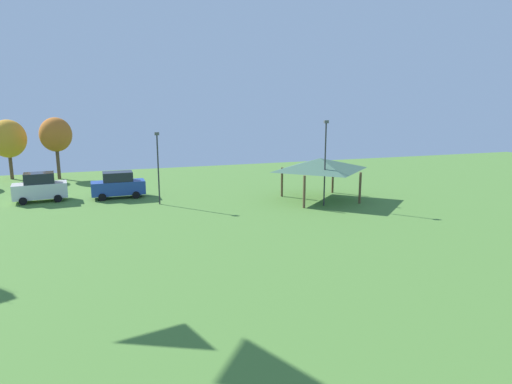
{
  "coord_description": "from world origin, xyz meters",
  "views": [
    {
      "loc": [
        -3.96,
        2.25,
        8.42
      ],
      "look_at": [
        0.87,
        16.29,
        5.42
      ],
      "focal_mm": 32.0,
      "sensor_mm": 36.0,
      "label": 1
    }
  ],
  "objects_px": {
    "light_post_0": "(325,159)",
    "light_post_1": "(158,164)",
    "parked_car_leftmost": "(40,187)",
    "parked_car_second_from_left": "(118,185)",
    "park_pavilion": "(320,164)",
    "treeline_tree_3": "(56,135)",
    "treeline_tree_2": "(8,139)"
  },
  "relations": [
    {
      "from": "parked_car_second_from_left",
      "to": "light_post_0",
      "type": "height_order",
      "value": "light_post_0"
    },
    {
      "from": "parked_car_second_from_left",
      "to": "parked_car_leftmost",
      "type": "bearing_deg",
      "value": 173.7
    },
    {
      "from": "light_post_1",
      "to": "treeline_tree_2",
      "type": "xyz_separation_m",
      "value": [
        -13.58,
        17.54,
        1.02
      ]
    },
    {
      "from": "parked_car_second_from_left",
      "to": "park_pavilion",
      "type": "distance_m",
      "value": 17.64
    },
    {
      "from": "parked_car_leftmost",
      "to": "parked_car_second_from_left",
      "type": "bearing_deg",
      "value": -10.35
    },
    {
      "from": "light_post_0",
      "to": "treeline_tree_2",
      "type": "bearing_deg",
      "value": 139.46
    },
    {
      "from": "treeline_tree_3",
      "to": "parked_car_second_from_left",
      "type": "bearing_deg",
      "value": -65.25
    },
    {
      "from": "parked_car_leftmost",
      "to": "park_pavilion",
      "type": "height_order",
      "value": "park_pavilion"
    },
    {
      "from": "parked_car_leftmost",
      "to": "treeline_tree_2",
      "type": "xyz_separation_m",
      "value": [
        -4.21,
        13.19,
        3.16
      ]
    },
    {
      "from": "park_pavilion",
      "to": "treeline_tree_3",
      "type": "bearing_deg",
      "value": 139.49
    },
    {
      "from": "parked_car_leftmost",
      "to": "treeline_tree_2",
      "type": "distance_m",
      "value": 14.2
    },
    {
      "from": "parked_car_second_from_left",
      "to": "treeline_tree_3",
      "type": "bearing_deg",
      "value": 113.78
    },
    {
      "from": "parked_car_second_from_left",
      "to": "light_post_1",
      "type": "bearing_deg",
      "value": -51.78
    },
    {
      "from": "park_pavilion",
      "to": "light_post_0",
      "type": "relative_size",
      "value": 0.95
    },
    {
      "from": "treeline_tree_2",
      "to": "treeline_tree_3",
      "type": "distance_m",
      "value": 5.07
    },
    {
      "from": "light_post_0",
      "to": "park_pavilion",
      "type": "bearing_deg",
      "value": 72.67
    },
    {
      "from": "light_post_0",
      "to": "treeline_tree_3",
      "type": "bearing_deg",
      "value": 135.55
    },
    {
      "from": "light_post_0",
      "to": "light_post_1",
      "type": "relative_size",
      "value": 1.16
    },
    {
      "from": "light_post_1",
      "to": "treeline_tree_3",
      "type": "bearing_deg",
      "value": 118.54
    },
    {
      "from": "treeline_tree_2",
      "to": "treeline_tree_3",
      "type": "bearing_deg",
      "value": -16.83
    },
    {
      "from": "parked_car_second_from_left",
      "to": "treeline_tree_2",
      "type": "bearing_deg",
      "value": 126.38
    },
    {
      "from": "light_post_0",
      "to": "treeline_tree_3",
      "type": "distance_m",
      "value": 29.87
    },
    {
      "from": "parked_car_leftmost",
      "to": "treeline_tree_3",
      "type": "distance_m",
      "value": 12.28
    },
    {
      "from": "treeline_tree_2",
      "to": "treeline_tree_3",
      "type": "relative_size",
      "value": 0.97
    },
    {
      "from": "light_post_1",
      "to": "park_pavilion",
      "type": "bearing_deg",
      "value": -11.51
    },
    {
      "from": "park_pavilion",
      "to": "parked_car_second_from_left",
      "type": "bearing_deg",
      "value": 158.39
    },
    {
      "from": "parked_car_second_from_left",
      "to": "park_pavilion",
      "type": "relative_size",
      "value": 0.69
    },
    {
      "from": "parked_car_leftmost",
      "to": "parked_car_second_from_left",
      "type": "distance_m",
      "value": 6.33
    },
    {
      "from": "light_post_1",
      "to": "light_post_0",
      "type": "bearing_deg",
      "value": -21.0
    },
    {
      "from": "parked_car_leftmost",
      "to": "park_pavilion",
      "type": "bearing_deg",
      "value": -22.33
    },
    {
      "from": "light_post_0",
      "to": "treeline_tree_3",
      "type": "xyz_separation_m",
      "value": [
        -21.31,
        20.9,
        0.93
      ]
    },
    {
      "from": "light_post_1",
      "to": "treeline_tree_2",
      "type": "distance_m",
      "value": 22.21
    }
  ]
}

